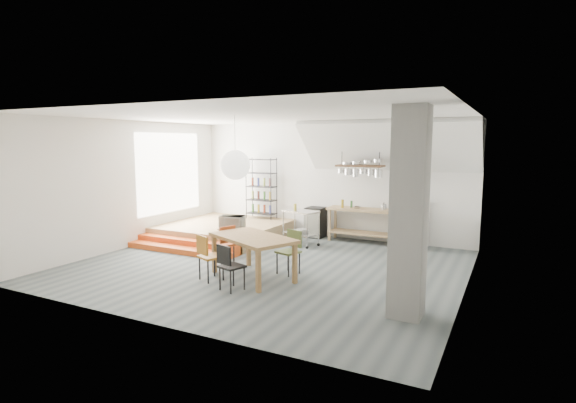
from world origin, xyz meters
The scene contains 26 objects.
floor centered at (0.00, 0.00, 0.00)m, with size 8.00×8.00×0.00m, color #4A5456.
wall_back centered at (0.00, 3.50, 1.60)m, with size 8.00×0.04×3.20m, color silver.
wall_left centered at (-4.00, 0.00, 1.60)m, with size 0.04×7.00×3.20m, color silver.
wall_right centered at (4.00, 0.00, 1.60)m, with size 0.04×7.00×3.20m, color silver.
ceiling centered at (0.00, 0.00, 3.20)m, with size 8.00×7.00×0.02m, color white.
slope_ceiling centered at (1.80, 2.90, 2.55)m, with size 4.40×1.80×0.15m, color white.
window_pane centered at (-3.98, 1.50, 1.80)m, with size 0.02×2.50×2.20m, color white.
platform centered at (-2.50, 2.00, 0.20)m, with size 3.00×3.00×0.40m, color #9C7A4E.
step_lower centered at (-2.50, 0.05, 0.07)m, with size 3.00×0.35×0.13m, color #D55019.
step_upper centered at (-2.50, 0.40, 0.13)m, with size 3.00×0.35×0.27m, color #D55019.
concrete_column centered at (3.30, -1.50, 1.60)m, with size 0.50×0.50×3.20m, color gray.
kitchen_counter centered at (1.10, 3.15, 0.63)m, with size 1.80×0.60×0.91m.
stove centered at (2.50, 3.16, 0.48)m, with size 0.60×0.60×1.18m.
pot_rack centered at (1.13, 2.92, 1.98)m, with size 1.20×0.50×1.43m.
wire_shelving centered at (-2.00, 3.20, 1.33)m, with size 0.88×0.38×1.80m.
microwave_shelf centered at (-1.40, 0.75, 0.55)m, with size 0.60×0.40×0.16m.
paper_lantern centered at (-0.36, -0.63, 2.20)m, with size 0.60×0.60×0.60m, color white.
dining_table centered at (0.18, -0.88, 0.74)m, with size 2.01×1.63×0.83m.
chair_mustard centered at (-0.50, -1.44, 0.54)m, with size 0.54×0.54×0.90m.
chair_black centered at (0.21, -1.76, 0.51)m, with size 0.49×0.49×0.85m.
chair_olive centered at (0.70, -0.26, 0.53)m, with size 0.50×0.50×0.88m.
chair_red centered at (-0.80, -0.43, 0.53)m, with size 0.52×0.52×0.89m.
rolling_cart centered at (-0.20, 2.13, 0.58)m, with size 1.02×0.75×0.90m.
mini_fridge centered at (-0.25, 3.20, 0.42)m, with size 0.50×0.50×0.84m, color black.
microwave centered at (-1.40, 0.75, 0.72)m, with size 0.57×0.39×0.32m, color beige.
bowl centered at (0.99, 3.10, 0.94)m, with size 0.22×0.22×0.05m, color silver.
Camera 1 is at (4.68, -8.23, 2.66)m, focal length 28.00 mm.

